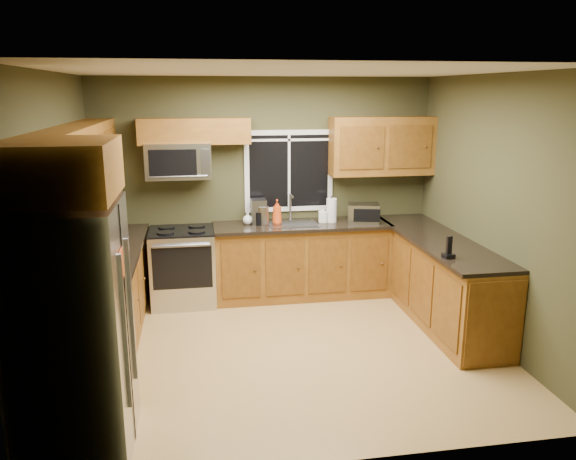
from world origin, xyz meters
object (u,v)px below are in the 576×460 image
object	(u,v)px
range	(183,266)
cordless_phone	(449,251)
microwave	(178,161)
toaster_oven	(363,213)
soap_bottle_a	(277,212)
soap_bottle_c	(248,218)
kettle	(262,214)
coffee_maker	(259,212)
soap_bottle_b	(323,214)
paper_towel_roll	(331,210)
refrigerator	(74,331)

from	to	relation	value
range	cordless_phone	size ratio (longest dim) A/B	4.26
range	microwave	bearing A→B (deg)	90.02
toaster_oven	soap_bottle_a	world-z (taller)	soap_bottle_a
soap_bottle_c	range	bearing A→B (deg)	-174.01
cordless_phone	microwave	bearing A→B (deg)	145.33
kettle	coffee_maker	bearing A→B (deg)	129.66
range	kettle	distance (m)	1.15
range	kettle	size ratio (longest dim) A/B	3.40
microwave	soap_bottle_b	bearing A→B (deg)	-3.16
toaster_oven	kettle	bearing A→B (deg)	175.65
kettle	soap_bottle_c	bearing A→B (deg)	168.57
coffee_maker	paper_towel_roll	distance (m)	0.90
refrigerator	coffee_maker	bearing A→B (deg)	60.41
paper_towel_roll	kettle	bearing A→B (deg)	179.91
microwave	soap_bottle_c	world-z (taller)	microwave
range	toaster_oven	size ratio (longest dim) A/B	2.16
microwave	cordless_phone	xyz separation A→B (m)	(2.60, -1.80, -0.72)
toaster_oven	kettle	xyz separation A→B (m)	(-1.25, 0.09, 0.01)
paper_towel_roll	cordless_phone	bearing A→B (deg)	-66.05
microwave	toaster_oven	distance (m)	2.33
refrigerator	coffee_maker	distance (m)	3.30
kettle	soap_bottle_a	xyz separation A→B (m)	(0.18, 0.00, 0.02)
range	microwave	xyz separation A→B (m)	(-0.00, 0.14, 1.26)
soap_bottle_b	kettle	bearing A→B (deg)	179.46
range	paper_towel_roll	world-z (taller)	paper_towel_roll
paper_towel_roll	soap_bottle_b	distance (m)	0.12
range	soap_bottle_b	bearing A→B (deg)	1.35
coffee_maker	kettle	bearing A→B (deg)	-50.34
microwave	range	bearing A→B (deg)	-89.98
refrigerator	soap_bottle_b	world-z (taller)	refrigerator
soap_bottle_b	cordless_phone	bearing A→B (deg)	-62.87
microwave	cordless_phone	world-z (taller)	microwave
refrigerator	soap_bottle_c	world-z (taller)	refrigerator
range	kettle	bearing A→B (deg)	2.80
coffee_maker	paper_towel_roll	bearing A→B (deg)	-3.16
soap_bottle_a	toaster_oven	bearing A→B (deg)	-5.10
soap_bottle_a	soap_bottle_b	xyz separation A→B (m)	(0.57, -0.01, -0.05)
soap_bottle_b	soap_bottle_c	size ratio (longest dim) A/B	1.31
refrigerator	soap_bottle_c	bearing A→B (deg)	62.44
kettle	paper_towel_roll	world-z (taller)	paper_towel_roll
refrigerator	soap_bottle_a	xyz separation A→B (m)	(1.85, 2.82, 0.19)
microwave	cordless_phone	bearing A→B (deg)	-34.67
toaster_oven	soap_bottle_c	size ratio (longest dim) A/B	2.75
paper_towel_roll	soap_bottle_c	distance (m)	1.04
microwave	coffee_maker	xyz separation A→B (m)	(0.94, -0.04, -0.65)
coffee_maker	toaster_oven	bearing A→B (deg)	-6.35
soap_bottle_c	cordless_phone	size ratio (longest dim) A/B	0.72
coffee_maker	kettle	xyz separation A→B (m)	(0.04, -0.05, -0.01)
coffee_maker	soap_bottle_a	xyz separation A→B (m)	(0.22, -0.05, 0.01)
refrigerator	microwave	distance (m)	3.10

